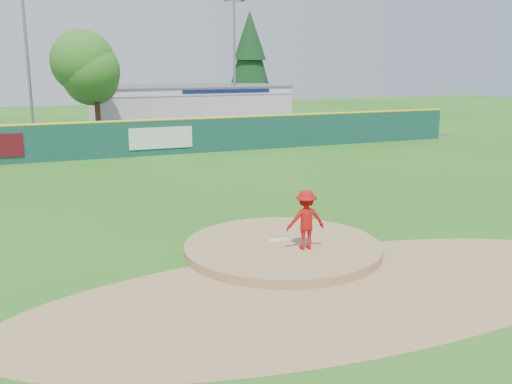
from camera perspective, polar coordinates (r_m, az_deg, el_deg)
name	(u,v)px	position (r m, az deg, el deg)	size (l,w,h in m)	color
ground	(283,252)	(16.04, 2.67, -6.02)	(120.00, 120.00, 0.00)	#286B19
pitchers_mound	(283,252)	(16.04, 2.67, -6.02)	(5.50, 5.50, 0.50)	#9E774C
pitching_rubber	(278,240)	(16.22, 2.24, -4.80)	(0.60, 0.15, 0.04)	white
infield_dirt_arc	(336,291)	(13.55, 8.00, -9.77)	(15.40, 15.40, 0.01)	#9E774C
parking_lot	(125,137)	(41.61, -12.96, 5.42)	(44.00, 16.00, 0.02)	#38383A
pitcher	(306,220)	(15.37, 5.01, -2.77)	(1.05, 0.60, 1.62)	#AD0F0E
van	(179,130)	(38.94, -7.72, 6.17)	(2.29, 4.97, 1.38)	white
pool_building_grp	(188,106)	(47.55, -6.81, 8.55)	(15.20, 8.20, 3.31)	silver
fence_banners	(78,142)	(32.09, -17.39, 4.80)	(12.62, 0.04, 1.20)	#580C15
outfield_fence	(150,137)	(32.68, -10.53, 5.47)	(40.00, 0.14, 2.07)	#134039
deciduous_tree	(95,72)	(39.04, -15.78, 11.49)	(5.60, 5.60, 7.36)	#382314
conifer_tree	(250,58)	(53.42, -0.63, 13.27)	(4.40, 4.40, 9.50)	#382314
light_pole_left	(27,48)	(40.81, -21.97, 13.20)	(1.75, 0.25, 11.00)	gray
light_pole_right	(234,57)	(45.46, -2.18, 13.33)	(1.75, 0.25, 10.00)	gray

